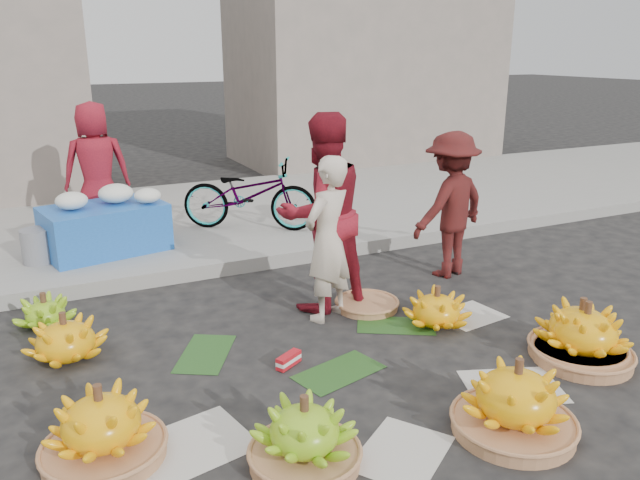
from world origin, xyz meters
name	(u,v)px	position (x,y,z in m)	size (l,w,h in m)	color
ground	(339,358)	(0.00, 0.00, 0.00)	(80.00, 80.00, 0.00)	black
curb	(244,263)	(0.00, 2.20, 0.07)	(40.00, 0.25, 0.15)	gray
sidewalk	(194,218)	(0.00, 4.30, 0.06)	(40.00, 4.00, 0.12)	gray
building_right	(364,35)	(4.50, 7.70, 2.50)	(5.00, 3.00, 5.00)	gray
newspaper_scatter	(395,410)	(0.00, -0.80, 0.00)	(3.20, 1.80, 0.00)	beige
banana_leaves	(316,349)	(-0.10, 0.20, 0.00)	(2.00, 1.00, 0.00)	#1C4617
banana_bunch_0	(102,427)	(-1.77, -0.50, 0.20)	(0.72, 0.72, 0.47)	#9E6642
banana_bunch_1	(305,436)	(-0.75, -1.05, 0.19)	(0.63, 0.63, 0.44)	#9E6642
banana_bunch_2	(516,400)	(0.53, -1.31, 0.22)	(0.87, 0.87, 0.50)	#9E6642
banana_bunch_3	(585,336)	(1.62, -0.84, 0.21)	(0.76, 0.76, 0.48)	#9E6642
banana_bunch_4	(580,331)	(1.65, -0.76, 0.21)	(0.76, 0.76, 0.48)	#9E6642
banana_bunch_5	(436,308)	(1.02, 0.17, 0.15)	(0.57, 0.57, 0.35)	#FFB70C
banana_bunch_6	(65,338)	(-1.86, 0.88, 0.17)	(0.74, 0.74, 0.38)	#FFB70C
banana_bunch_7	(45,312)	(-1.98, 1.60, 0.12)	(0.49, 0.49, 0.29)	#6BAE18
basket_spare	(367,305)	(0.66, 0.73, 0.03)	(0.56, 0.56, 0.06)	#9E6642
incense_stack	(289,360)	(-0.39, 0.04, 0.05)	(0.22, 0.07, 0.09)	red
vendor_cream	(328,239)	(0.25, 0.71, 0.71)	(0.52, 0.34, 1.43)	beige
vendor_red	(322,213)	(0.32, 0.95, 0.88)	(0.85, 0.66, 1.75)	maroon
man_striped	(450,205)	(1.85, 1.16, 0.74)	(0.96, 0.55, 1.48)	maroon
flower_table	(106,225)	(-1.27, 3.09, 0.42)	(1.37, 1.01, 0.72)	blue
grey_bucket	(37,246)	(-1.96, 3.01, 0.30)	(0.32, 0.32, 0.36)	slate
flower_vendor	(96,168)	(-1.21, 3.96, 0.90)	(0.76, 0.50, 1.56)	maroon
bicycle	(249,194)	(0.45, 3.26, 0.55)	(1.65, 0.57, 0.87)	gray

